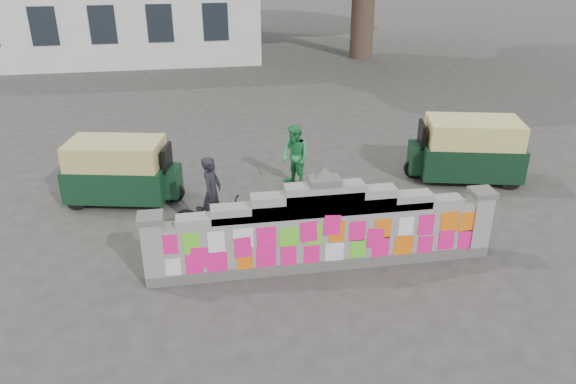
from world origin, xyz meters
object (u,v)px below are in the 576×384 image
object	(u,v)px
cyclist_bike	(214,217)
cyclist_rider	(213,204)
rickshaw_right	(468,149)
rickshaw_left	(121,170)
pedestrian	(295,157)

from	to	relation	value
cyclist_bike	cyclist_rider	bearing A→B (deg)	0.00
cyclist_bike	rickshaw_right	bearing A→B (deg)	-50.30
rickshaw_left	rickshaw_right	xyz separation A→B (m)	(8.33, -0.17, 0.05)
pedestrian	rickshaw_left	world-z (taller)	pedestrian
cyclist_rider	rickshaw_left	world-z (taller)	cyclist_rider
cyclist_bike	pedestrian	size ratio (longest dim) A/B	1.09
cyclist_bike	pedestrian	xyz separation A→B (m)	(2.06, 2.18, 0.33)
rickshaw_left	cyclist_rider	bearing A→B (deg)	-33.81
cyclist_bike	rickshaw_right	size ratio (longest dim) A/B	0.58
cyclist_bike	pedestrian	distance (m)	3.02
pedestrian	rickshaw_left	bearing A→B (deg)	-117.30
cyclist_bike	pedestrian	world-z (taller)	pedestrian
rickshaw_left	rickshaw_right	bearing A→B (deg)	11.19
cyclist_rider	pedestrian	distance (m)	3.00
cyclist_rider	rickshaw_left	bearing A→B (deg)	66.93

